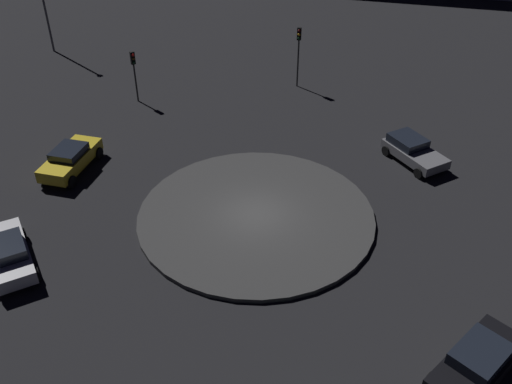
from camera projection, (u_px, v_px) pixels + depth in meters
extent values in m
plane|color=black|center=(256.00, 217.00, 29.27)|extent=(119.65, 119.65, 0.00)
cylinder|color=#383838|center=(256.00, 215.00, 29.21)|extent=(12.29, 12.29, 0.23)
cube|color=silver|center=(9.00, 254.00, 25.94)|extent=(4.62, 2.03, 0.65)
cube|color=black|center=(6.00, 248.00, 25.43)|extent=(2.07, 1.66, 0.51)
cylinder|color=black|center=(24.00, 234.00, 27.63)|extent=(0.64, 0.26, 0.63)
cylinder|color=black|center=(37.00, 274.00, 25.30)|extent=(0.64, 0.26, 0.63)
cube|color=gold|center=(71.00, 160.00, 32.56)|extent=(4.54, 4.20, 0.71)
cube|color=black|center=(69.00, 152.00, 32.21)|extent=(2.52, 2.47, 0.42)
cylinder|color=black|center=(72.00, 149.00, 34.21)|extent=(0.69, 0.63, 0.72)
cylinder|color=black|center=(99.00, 153.00, 33.84)|extent=(0.69, 0.63, 0.72)
cylinder|color=black|center=(43.00, 177.00, 31.70)|extent=(0.69, 0.63, 0.72)
cylinder|color=black|center=(72.00, 182.00, 31.32)|extent=(0.69, 0.63, 0.72)
cube|color=slate|center=(415.00, 154.00, 33.37)|extent=(4.08, 2.18, 0.55)
cube|color=black|center=(408.00, 141.00, 33.59)|extent=(2.16, 1.81, 0.49)
cylinder|color=black|center=(443.00, 165.00, 32.89)|extent=(0.63, 0.26, 0.61)
cylinder|color=black|center=(419.00, 173.00, 32.14)|extent=(0.63, 0.26, 0.61)
cylinder|color=black|center=(410.00, 143.00, 34.92)|extent=(0.63, 0.26, 0.61)
cylinder|color=black|center=(386.00, 151.00, 34.17)|extent=(0.63, 0.26, 0.61)
cube|color=black|center=(477.00, 365.00, 20.88)|extent=(3.16, 4.91, 0.63)
cube|color=black|center=(481.00, 354.00, 20.55)|extent=(2.20, 2.57, 0.52)
cylinder|color=black|center=(430.00, 380.00, 20.68)|extent=(0.42, 0.69, 0.66)
cylinder|color=black|center=(475.00, 333.00, 22.52)|extent=(0.42, 0.69, 0.66)
cylinder|color=#2D2D2D|center=(298.00, 63.00, 41.55)|extent=(0.12, 0.12, 3.59)
cube|color=black|center=(299.00, 34.00, 40.25)|extent=(0.35, 0.37, 0.90)
sphere|color=#3F0C0C|center=(299.00, 31.00, 39.98)|extent=(0.20, 0.20, 0.20)
sphere|color=yellow|center=(299.00, 34.00, 40.14)|extent=(0.20, 0.20, 0.20)
sphere|color=#0F3819|center=(299.00, 38.00, 40.29)|extent=(0.20, 0.20, 0.20)
cylinder|color=#2D2D2D|center=(136.00, 83.00, 39.67)|extent=(0.12, 0.12, 2.80)
cube|color=black|center=(133.00, 58.00, 38.60)|extent=(0.25, 0.32, 0.90)
sphere|color=red|center=(133.00, 55.00, 38.35)|extent=(0.20, 0.20, 0.20)
sphere|color=#4C380F|center=(133.00, 59.00, 38.50)|extent=(0.20, 0.20, 0.20)
sphere|color=#0F3819|center=(134.00, 62.00, 38.66)|extent=(0.20, 0.20, 0.20)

